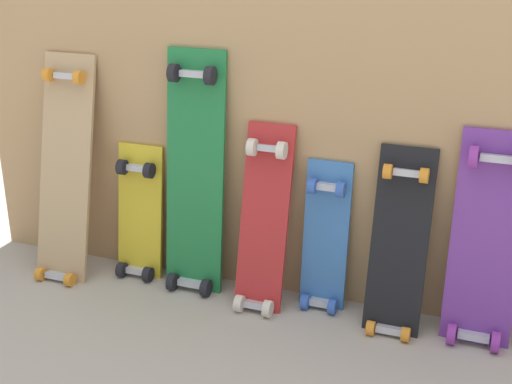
{
  "coord_description": "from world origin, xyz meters",
  "views": [
    {
      "loc": [
        0.81,
        -2.3,
        1.38
      ],
      "look_at": [
        0.0,
        -0.07,
        0.45
      ],
      "focal_mm": 49.79,
      "sensor_mm": 36.0,
      "label": 1
    }
  ],
  "objects": [
    {
      "name": "skateboard_green",
      "position": [
        -0.27,
        -0.02,
        0.44
      ],
      "size": [
        0.23,
        0.18,
        0.99
      ],
      "color": "#1E7238",
      "rests_on": "ground"
    },
    {
      "name": "skateboard_yellow",
      "position": [
        -0.52,
        -0.01,
        0.24
      ],
      "size": [
        0.19,
        0.15,
        0.6
      ],
      "color": "gold",
      "rests_on": "ground"
    },
    {
      "name": "skateboard_purple",
      "position": [
        0.8,
        -0.03,
        0.34
      ],
      "size": [
        0.23,
        0.2,
        0.79
      ],
      "color": "#6B338C",
      "rests_on": "ground"
    },
    {
      "name": "skateboard_natural",
      "position": [
        -0.81,
        -0.08,
        0.4
      ],
      "size": [
        0.22,
        0.29,
        0.95
      ],
      "color": "tan",
      "rests_on": "ground"
    },
    {
      "name": "skateboard_black",
      "position": [
        0.52,
        -0.05,
        0.29
      ],
      "size": [
        0.2,
        0.23,
        0.72
      ],
      "color": "black",
      "rests_on": "ground"
    },
    {
      "name": "skateboard_blue",
      "position": [
        0.24,
        -0.0,
        0.25
      ],
      "size": [
        0.17,
        0.14,
        0.63
      ],
      "color": "#386BAD",
      "rests_on": "ground"
    },
    {
      "name": "plywood_wall_panel",
      "position": [
        0.0,
        0.07,
        0.76
      ],
      "size": [
        2.45,
        0.04,
        1.53
      ],
      "primitive_type": "cube",
      "color": "tan",
      "rests_on": "ground"
    },
    {
      "name": "skateboard_red",
      "position": [
        0.02,
        -0.06,
        0.31
      ],
      "size": [
        0.18,
        0.24,
        0.75
      ],
      "color": "#B22626",
      "rests_on": "ground"
    },
    {
      "name": "ground_plane",
      "position": [
        0.0,
        0.0,
        0.0
      ],
      "size": [
        12.0,
        12.0,
        0.0
      ],
      "primitive_type": "plane",
      "color": "#A89E8E"
    }
  ]
}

